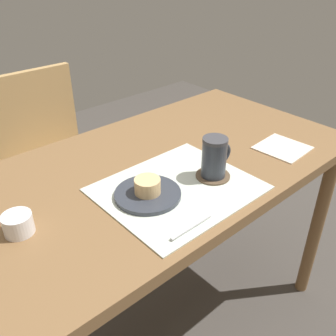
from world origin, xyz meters
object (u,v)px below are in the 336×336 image
at_px(wooden_chair, 53,162).
at_px(pastry_plate, 148,194).
at_px(pastry, 147,186).
at_px(sugar_bowl, 18,224).
at_px(coffee_mug, 215,157).
at_px(dining_table, 164,185).

relative_size(wooden_chair, pastry_plate, 4.93).
relative_size(pastry, sugar_bowl, 0.99).
xyz_separation_m(pastry, coffee_mug, (0.20, -0.05, 0.03)).
distance_m(dining_table, sugar_bowl, 0.49).
distance_m(coffee_mug, sugar_bowl, 0.54).
height_order(wooden_chair, pastry, wooden_chair).
distance_m(dining_table, pastry, 0.23).
bearing_deg(sugar_bowl, pastry_plate, -16.11).
bearing_deg(pastry_plate, coffee_mug, -13.54).
bearing_deg(pastry_plate, wooden_chair, 84.17).
bearing_deg(pastry, wooden_chair, 84.17).
bearing_deg(sugar_bowl, dining_table, 3.24).
bearing_deg(coffee_mug, pastry_plate, 166.46).
bearing_deg(sugar_bowl, coffee_mug, -15.10).
relative_size(wooden_chair, sugar_bowl, 12.55).
bearing_deg(wooden_chair, pastry_plate, 84.39).
xyz_separation_m(pastry, sugar_bowl, (-0.31, 0.09, -0.01)).
xyz_separation_m(wooden_chair, coffee_mug, (0.12, -0.84, 0.33)).
relative_size(dining_table, coffee_mug, 10.56).
relative_size(coffee_mug, sugar_bowl, 1.68).
height_order(pastry_plate, coffee_mug, coffee_mug).
xyz_separation_m(coffee_mug, sugar_bowl, (-0.52, 0.14, -0.04)).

